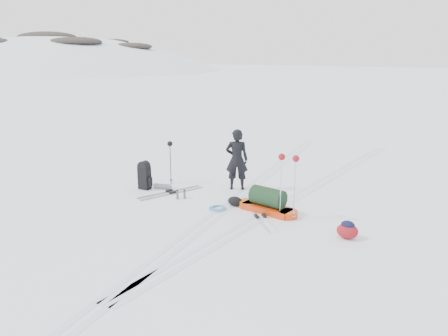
% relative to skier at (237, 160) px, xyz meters
% --- Properties ---
extents(ground, '(200.00, 200.00, 0.00)m').
position_rel_skier_xyz_m(ground, '(0.41, -1.34, -0.87)').
color(ground, white).
rests_on(ground, ground).
extents(ski_tracks, '(3.38, 17.97, 0.01)m').
position_rel_skier_xyz_m(ski_tracks, '(1.03, -0.47, -0.86)').
color(ski_tracks, silver).
rests_on(ski_tracks, ground).
extents(skier, '(0.74, 0.63, 1.74)m').
position_rel_skier_xyz_m(skier, '(0.00, 0.00, 0.00)').
color(skier, black).
rests_on(skier, ground).
extents(pulk_sled, '(1.67, 0.75, 0.62)m').
position_rel_skier_xyz_m(pulk_sled, '(1.48, -1.28, -0.63)').
color(pulk_sled, red).
rests_on(pulk_sled, ground).
extents(expedition_rucksack, '(0.85, 0.51, 0.82)m').
position_rel_skier_xyz_m(expedition_rucksack, '(-2.26, -1.19, -0.49)').
color(expedition_rucksack, black).
rests_on(expedition_rucksack, ground).
extents(ski_poles_black, '(0.16, 0.16, 1.28)m').
position_rel_skier_xyz_m(ski_poles_black, '(-1.97, -0.42, 0.18)').
color(ski_poles_black, black).
rests_on(ski_poles_black, ground).
extents(ski_poles_silver, '(0.50, 0.17, 1.56)m').
position_rel_skier_xyz_m(ski_poles_silver, '(2.05, -1.49, 0.44)').
color(ski_poles_silver, silver).
rests_on(ski_poles_silver, ground).
extents(touring_skis_grey, '(1.11, 1.87, 0.07)m').
position_rel_skier_xyz_m(touring_skis_grey, '(-1.45, -1.18, -0.85)').
color(touring_skis_grey, '#95989D').
rests_on(touring_skis_grey, ground).
extents(touring_skis_white, '(1.45, 1.56, 0.07)m').
position_rel_skier_xyz_m(touring_skis_white, '(1.48, -1.71, -0.85)').
color(touring_skis_white, silver).
rests_on(touring_skis_white, ground).
extents(rope_coil, '(0.58, 0.58, 0.05)m').
position_rel_skier_xyz_m(rope_coil, '(0.32, -1.69, -0.84)').
color(rope_coil, '#4EA6BE').
rests_on(rope_coil, ground).
extents(small_daypack, '(0.55, 0.50, 0.39)m').
position_rel_skier_xyz_m(small_daypack, '(3.56, -1.93, -0.68)').
color(small_daypack, maroon).
rests_on(small_daypack, ground).
extents(thermos_pair, '(0.20, 0.20, 0.26)m').
position_rel_skier_xyz_m(thermos_pair, '(-0.93, -1.45, -0.75)').
color(thermos_pair, '#505257').
rests_on(thermos_pair, ground).
extents(stuff_sack, '(0.46, 0.41, 0.24)m').
position_rel_skier_xyz_m(stuff_sack, '(0.58, -1.26, -0.75)').
color(stuff_sack, black).
rests_on(stuff_sack, ground).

